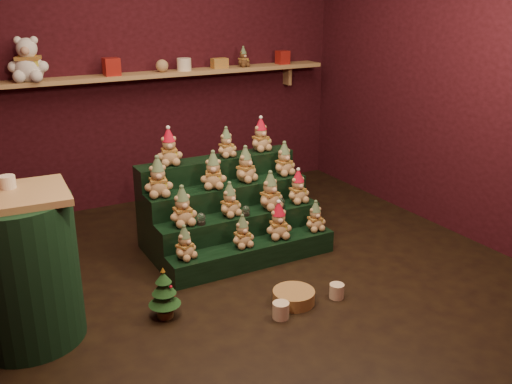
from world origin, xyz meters
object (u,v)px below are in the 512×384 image
snow_globe_a (201,219)px  mug_right (337,291)px  brown_bear (243,57)px  snow_globe_b (246,211)px  wicker_basket (294,297)px  mini_christmas_tree (164,293)px  snow_globe_c (281,203)px  riser_tier_front (253,254)px  mug_left (281,310)px  white_bear (27,53)px  side_table (22,269)px

snow_globe_a → mug_right: bearing=-54.7°
brown_bear → snow_globe_b: bearing=-127.6°
snow_globe_b → wicker_basket: size_ratio=0.28×
snow_globe_b → mini_christmas_tree: 1.09m
wicker_basket → brown_bear: 2.86m
snow_globe_b → brown_bear: brown_bear is taller
snow_globe_a → mug_right: snow_globe_a is taller
snow_globe_a → wicker_basket: 0.95m
snow_globe_c → mug_right: snow_globe_c is taller
mini_christmas_tree → wicker_basket: (0.85, -0.26, -0.13)m
snow_globe_a → snow_globe_b: bearing=0.0°
mug_right → wicker_basket: 0.32m
mug_right → mini_christmas_tree: bearing=163.4°
riser_tier_front → snow_globe_b: snow_globe_b is taller
snow_globe_c → snow_globe_a: bearing=180.0°
mini_christmas_tree → wicker_basket: bearing=-16.8°
brown_bear → mug_right: bearing=-113.0°
mug_left → white_bear: 3.09m
riser_tier_front → snow_globe_b: size_ratio=16.96×
riser_tier_front → snow_globe_b: bearing=82.7°
white_bear → brown_bear: bearing=19.4°
snow_globe_b → snow_globe_c: size_ratio=0.88×
mini_christmas_tree → white_bear: white_bear is taller
snow_globe_c → mini_christmas_tree: (-1.23, -0.56, -0.23)m
snow_globe_a → white_bear: (-0.90, 1.55, 1.15)m
wicker_basket → snow_globe_b: bearing=86.1°
side_table → mini_christmas_tree: bearing=-9.8°
white_bear → snow_globe_c: bearing=-24.4°
riser_tier_front → mug_right: bearing=-70.0°
mug_right → snow_globe_a: bearing=125.3°
riser_tier_front → side_table: (-1.70, -0.21, 0.39)m
snow_globe_a → white_bear: 2.13m
snow_globe_b → mug_right: (0.25, -0.90, -0.35)m
side_table → white_bear: 2.25m
side_table → brown_bear: 3.30m
wicker_basket → snow_globe_a: bearing=112.3°
mug_left → mini_christmas_tree: bearing=150.3°
snow_globe_a → side_table: bearing=-164.3°
mug_right → white_bear: size_ratio=0.22×
side_table → mug_right: (1.97, -0.53, -0.42)m
snow_globe_a → mug_right: (0.64, -0.90, -0.36)m
snow_globe_c → mini_christmas_tree: size_ratio=0.26×
mug_right → white_bear: white_bear is taller
snow_globe_b → side_table: side_table is taller
side_table → snow_globe_a: bearing=18.5°
mug_left → mug_right: bearing=4.5°
snow_globe_b → snow_globe_c: bearing=0.0°
brown_bear → mug_left: bearing=-122.9°
mug_right → white_bear: (-1.54, 2.45, 1.50)m
snow_globe_c → mug_left: size_ratio=0.84×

